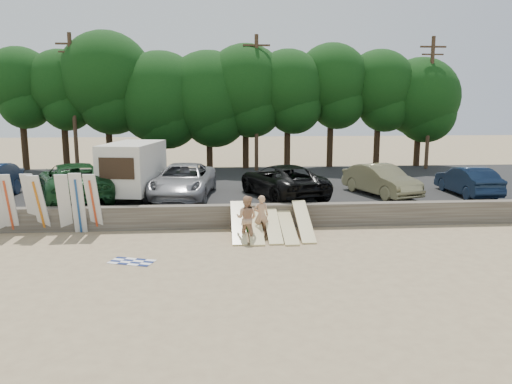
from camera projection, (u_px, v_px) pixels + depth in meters
ground at (236, 247)px, 18.55m from camera, size 120.00×120.00×0.00m
seawall at (234, 216)px, 21.40m from camera, size 44.00×0.50×1.00m
parking_lot at (229, 189)px, 28.78m from camera, size 44.00×14.50×0.70m
treeline at (224, 89)px, 34.62m from camera, size 33.00×6.39×9.40m
utility_poles at (256, 100)px, 33.42m from camera, size 25.80×0.26×9.00m
box_trailer at (133, 167)px, 24.04m from camera, size 3.00×4.54×2.70m
car_1 at (74, 181)px, 23.98m from camera, size 5.03×7.00×1.77m
car_2 at (183, 181)px, 24.54m from camera, size 3.34×6.11×1.62m
car_3 at (282, 181)px, 24.54m from camera, size 4.36×6.38×1.62m
car_4 at (381, 180)px, 25.02m from camera, size 3.08×4.92×1.53m
car_5 at (468, 181)px, 25.03m from camera, size 1.59×4.41×1.45m
surfboard_upright_2 at (9, 204)px, 20.12m from camera, size 0.51×0.72×2.53m
surfboard_upright_3 at (32, 203)px, 20.29m from camera, size 0.56×0.76×2.53m
surfboard_upright_4 at (39, 204)px, 20.18m from camera, size 0.62×0.92×2.49m
surfboard_upright_5 at (64, 204)px, 20.25m from camera, size 0.58×0.84×2.51m
surfboard_upright_6 at (78, 203)px, 20.24m from camera, size 0.51×0.61×2.55m
surfboard_upright_7 at (94, 203)px, 20.36m from camera, size 0.58×0.85×2.51m
surfboard_low_0 at (238, 222)px, 19.98m from camera, size 0.56×2.81×1.17m
surfboard_low_1 at (255, 226)px, 20.01m from camera, size 0.56×2.91×0.86m
surfboard_low_2 at (273, 224)px, 20.13m from camera, size 0.56×2.89×0.94m
surfboard_low_3 at (287, 226)px, 20.05m from camera, size 0.56×2.93×0.80m
surfboard_low_4 at (304, 221)px, 20.22m from camera, size 0.56×2.82×1.15m
beachgoer_a at (261, 215)px, 20.15m from camera, size 0.61×0.41×1.64m
beachgoer_b at (247, 218)px, 19.35m from camera, size 1.05×0.95×1.77m
cooler at (250, 227)px, 20.92m from camera, size 0.41×0.34×0.32m
gear_bag at (239, 228)px, 20.90m from camera, size 0.38×0.35×0.22m
beach_towel at (132, 262)px, 16.88m from camera, size 1.91×1.91×0.00m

